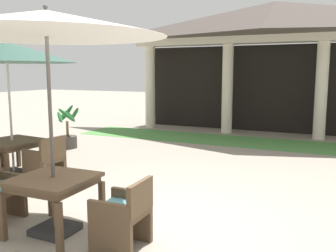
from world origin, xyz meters
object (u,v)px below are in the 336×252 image
patio_chair_near_foreground_east (124,215)px  patio_table_mid_left (12,145)px  potted_palm_left_edge (68,135)px  patio_chair_mid_left_east (46,160)px  patio_table_near_foreground (53,185)px  patio_umbrella_mid_left (7,53)px  patio_umbrella_near_foreground (46,25)px

patio_chair_near_foreground_east → patio_table_mid_left: (-3.76, 1.80, 0.21)m
potted_palm_left_edge → patio_chair_mid_left_east: bearing=-57.2°
patio_table_near_foreground → patio_umbrella_mid_left: 3.75m
patio_table_near_foreground → patio_chair_near_foreground_east: patio_chair_near_foreground_east is taller
patio_table_mid_left → potted_palm_left_edge: (-0.78, 2.62, -0.26)m
patio_chair_near_foreground_east → potted_palm_left_edge: size_ratio=0.70×
patio_umbrella_near_foreground → potted_palm_left_edge: size_ratio=2.45×
patio_chair_mid_left_east → potted_palm_left_edge: 3.25m
patio_table_near_foreground → patio_chair_near_foreground_east: (1.04, 0.03, -0.24)m
patio_table_near_foreground → patio_umbrella_mid_left: size_ratio=0.35×
patio_umbrella_mid_left → patio_chair_mid_left_east: size_ratio=3.09×
patio_umbrella_mid_left → patio_chair_near_foreground_east: bearing=-25.6°
patio_table_near_foreground → potted_palm_left_edge: 5.66m
patio_chair_near_foreground_east → potted_palm_left_edge: potted_palm_left_edge is taller
patio_chair_mid_left_east → patio_umbrella_near_foreground: bearing=-128.1°
patio_table_near_foreground → patio_umbrella_near_foreground: (0.00, 0.00, 2.00)m
potted_palm_left_edge → patio_umbrella_near_foreground: bearing=-51.8°
patio_umbrella_mid_left → patio_chair_mid_left_east: 2.27m
patio_chair_near_foreground_east → patio_table_mid_left: size_ratio=0.74×
patio_table_near_foreground → patio_umbrella_mid_left: bearing=146.2°
potted_palm_left_edge → patio_chair_near_foreground_east: bearing=-44.2°
patio_table_mid_left → patio_chair_near_foreground_east: bearing=-25.6°
patio_umbrella_near_foreground → patio_chair_near_foreground_east: patio_umbrella_near_foreground is taller
patio_table_near_foreground → patio_chair_mid_left_east: size_ratio=1.10×
patio_chair_mid_left_east → potted_palm_left_edge: (-1.76, 2.73, -0.05)m
patio_table_near_foreground → patio_table_mid_left: (-2.72, 1.83, -0.03)m
patio_umbrella_near_foreground → patio_table_near_foreground: bearing=-153.4°
patio_umbrella_mid_left → patio_table_mid_left: bearing=171.5°
patio_table_mid_left → potted_palm_left_edge: size_ratio=0.95×
patio_chair_near_foreground_east → patio_umbrella_near_foreground: bearing=90.0°
patio_table_near_foreground → patio_umbrella_mid_left: (-2.72, 1.83, 1.81)m
patio_chair_near_foreground_east → potted_palm_left_edge: 6.33m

